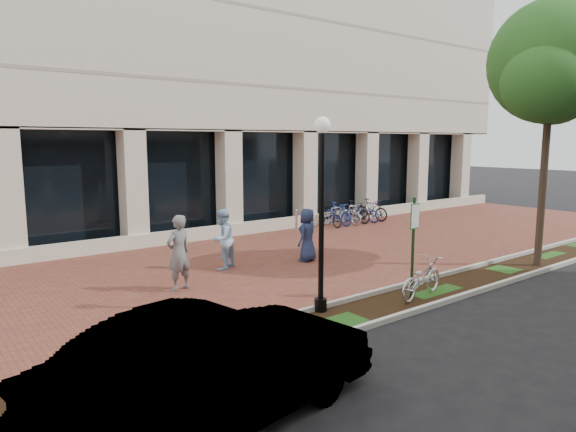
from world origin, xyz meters
TOP-DOWN VIEW (x-y plane):
  - ground at (0.00, 0.00)m, footprint 120.00×120.00m
  - brick_plaza at (0.00, 0.00)m, footprint 40.00×9.00m
  - planting_strip at (0.00, -5.25)m, footprint 40.00×1.50m
  - curb_plaza_side at (0.00, -4.50)m, footprint 40.00×0.12m
  - curb_street_side at (0.00, -6.00)m, footprint 40.00×0.12m
  - parking_sign at (0.97, -5.22)m, footprint 0.34×0.07m
  - lamppost at (-1.44, -4.60)m, footprint 0.36×0.36m
  - street_tree at (6.71, -5.46)m, footprint 4.31×3.59m
  - locked_bicycle at (1.20, -5.32)m, footprint 1.92×0.96m
  - pedestrian_left at (-3.20, -1.13)m, footprint 0.80×0.62m
  - pedestrian_mid at (-1.20, 0.09)m, footprint 1.09×1.00m
  - pedestrian_right at (1.46, -0.68)m, footprint 0.97×0.82m
  - bollard at (4.35, 3.48)m, footprint 0.12×0.12m
  - bike_rack_cluster at (7.87, 3.83)m, footprint 3.53×1.86m
  - sedan_near_curb at (-5.61, -7.18)m, footprint 5.05×2.35m

SIDE VIEW (x-z plane):
  - ground at x=0.00m, z-range 0.00..0.00m
  - brick_plaza at x=0.00m, z-range 0.00..0.01m
  - planting_strip at x=0.00m, z-range 0.00..0.01m
  - curb_plaza_side at x=0.00m, z-range 0.00..0.12m
  - curb_street_side at x=0.00m, z-range 0.00..0.12m
  - locked_bicycle at x=1.20m, z-range 0.00..0.96m
  - bike_rack_cluster at x=7.87m, z-range -0.03..1.02m
  - bollard at x=4.35m, z-range 0.01..1.01m
  - sedan_near_curb at x=-5.61m, z-range 0.00..1.60m
  - pedestrian_right at x=1.46m, z-range 0.00..1.69m
  - pedestrian_mid at x=-1.20m, z-range 0.00..1.81m
  - pedestrian_left at x=-3.20m, z-range 0.00..1.96m
  - parking_sign at x=0.97m, z-range 0.33..2.80m
  - lamppost at x=-1.44m, z-range 0.28..4.60m
  - street_tree at x=6.71m, z-range 1.91..9.78m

